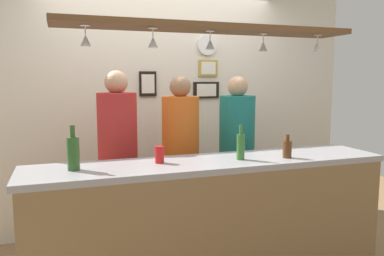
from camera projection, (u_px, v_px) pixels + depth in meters
back_wall at (162, 108)px, 4.17m from camera, size 4.40×0.06×2.60m
bar_counter at (220, 210)px, 2.74m from camera, size 2.70×0.55×1.02m
overhead_glass_rack at (210, 28)px, 2.77m from camera, size 2.20×0.36×0.04m
hanging_wineglass_far_left at (86, 39)px, 2.47m from camera, size 0.07×0.07×0.13m
hanging_wineglass_left at (153, 41)px, 2.60m from camera, size 0.07×0.07×0.13m
hanging_wineglass_center_left at (210, 44)px, 2.76m from camera, size 0.07×0.07×0.13m
hanging_wineglass_center at (263, 46)px, 2.94m from camera, size 0.07×0.07×0.13m
hanging_wineglass_center_right at (317, 46)px, 3.00m from camera, size 0.07×0.07×0.13m
person_left_red_shirt at (118, 148)px, 3.33m from camera, size 0.34×0.34×1.69m
person_middle_orange_shirt at (181, 148)px, 3.52m from camera, size 0.34×0.34×1.65m
person_right_teal_shirt at (237, 145)px, 3.70m from camera, size 0.34×0.34×1.64m
bottle_champagne_green at (73, 153)px, 2.52m from camera, size 0.08×0.08×0.30m
bottle_beer_brown_stubby at (287, 149)px, 2.93m from camera, size 0.07×0.07×0.18m
bottle_beer_green_import at (241, 146)px, 2.86m from camera, size 0.06×0.06×0.26m
drink_can at (159, 155)px, 2.75m from camera, size 0.07×0.07×0.12m
picture_frame_lower_pair at (206, 90)px, 4.26m from camera, size 0.30×0.02×0.18m
picture_frame_upper_small at (208, 68)px, 4.24m from camera, size 0.22×0.02×0.18m
picture_frame_crest at (148, 84)px, 4.04m from camera, size 0.18×0.02×0.26m
wall_clock at (207, 45)px, 4.19m from camera, size 0.22×0.03×0.22m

